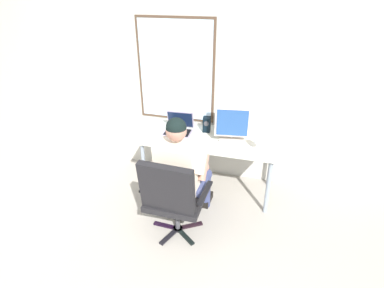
{
  "coord_description": "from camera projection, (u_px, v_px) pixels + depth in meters",
  "views": [
    {
      "loc": [
        0.45,
        -0.86,
        2.26
      ],
      "look_at": [
        -0.31,
        1.82,
        0.81
      ],
      "focal_mm": 28.44,
      "sensor_mm": 36.0,
      "label": 1
    }
  ],
  "objects": [
    {
      "name": "crt_monitor",
      "position": [
        232.0,
        120.0,
        3.36
      ],
      "size": [
        0.4,
        0.28,
        0.41
      ],
      "color": "beige",
      "rests_on": "desk"
    },
    {
      "name": "person_seated",
      "position": [
        182.0,
        170.0,
        3.01
      ],
      "size": [
        0.54,
        0.77,
        1.25
      ],
      "color": "#373E67",
      "rests_on": "ground"
    },
    {
      "name": "wine_glass",
      "position": [
        258.0,
        140.0,
        3.2
      ],
      "size": [
        0.08,
        0.08,
        0.16
      ],
      "color": "silver",
      "rests_on": "desk"
    },
    {
      "name": "desk",
      "position": [
        209.0,
        141.0,
        3.54
      ],
      "size": [
        1.57,
        0.68,
        0.71
      ],
      "color": "#85919E",
      "rests_on": "ground"
    },
    {
      "name": "wall_rear",
      "position": [
        234.0,
        77.0,
        3.52
      ],
      "size": [
        5.15,
        0.08,
        2.64
      ],
      "color": "beige",
      "rests_on": "ground"
    },
    {
      "name": "laptop",
      "position": [
        179.0,
        127.0,
        3.62
      ],
      "size": [
        0.34,
        0.32,
        0.23
      ],
      "color": "#92859D",
      "rests_on": "desk"
    },
    {
      "name": "desk_speaker",
      "position": [
        207.0,
        124.0,
        3.59
      ],
      "size": [
        0.09,
        0.09,
        0.19
      ],
      "color": "black",
      "rests_on": "desk"
    },
    {
      "name": "office_chair",
      "position": [
        173.0,
        195.0,
        2.85
      ],
      "size": [
        0.64,
        0.57,
        0.93
      ],
      "color": "black",
      "rests_on": "ground"
    }
  ]
}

